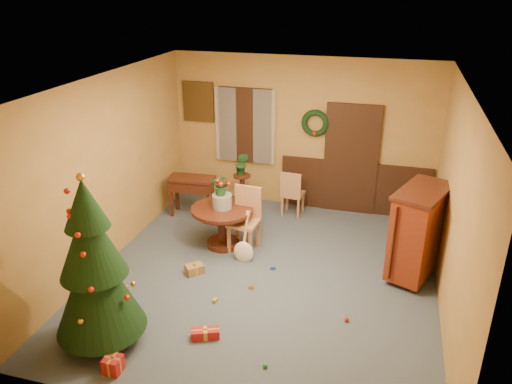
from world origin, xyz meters
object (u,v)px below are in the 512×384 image
(christmas_tree, at_px, (94,267))
(writing_desk, at_px, (192,187))
(dining_table, at_px, (223,219))
(chair_near, at_px, (246,216))
(sideboard, at_px, (418,231))

(christmas_tree, height_order, writing_desk, christmas_tree)
(dining_table, bearing_deg, chair_near, 8.28)
(christmas_tree, bearing_deg, writing_desk, 94.79)
(dining_table, relative_size, writing_desk, 1.17)
(chair_near, relative_size, sideboard, 0.75)
(writing_desk, bearing_deg, christmas_tree, -85.21)
(writing_desk, height_order, sideboard, sideboard)
(writing_desk, xyz_separation_m, sideboard, (4.02, -1.08, 0.19))
(chair_near, distance_m, sideboard, 2.70)
(dining_table, xyz_separation_m, writing_desk, (-0.96, 1.00, 0.08))
(dining_table, xyz_separation_m, christmas_tree, (-0.65, -2.66, 0.57))
(writing_desk, bearing_deg, dining_table, -46.21)
(chair_near, xyz_separation_m, writing_desk, (-1.34, 0.94, -0.00))
(christmas_tree, height_order, sideboard, christmas_tree)
(christmas_tree, bearing_deg, dining_table, 76.28)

